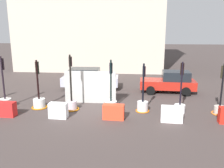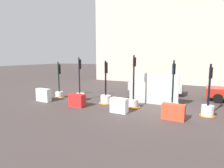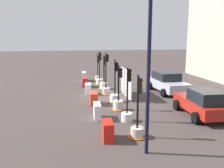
% 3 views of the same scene
% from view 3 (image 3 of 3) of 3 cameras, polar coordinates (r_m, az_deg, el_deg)
% --- Properties ---
extents(ground_plane, '(120.00, 120.00, 0.00)m').
position_cam_3_polar(ground_plane, '(18.30, -1.27, -3.25)').
color(ground_plane, '#3F3533').
extents(traffic_light_0, '(0.79, 0.79, 2.77)m').
position_cam_3_polar(traffic_light_0, '(25.26, -3.28, 1.81)').
color(traffic_light_0, silver).
rests_on(traffic_light_0, ground_plane).
extents(traffic_light_1, '(0.93, 0.93, 3.12)m').
position_cam_3_polar(traffic_light_1, '(23.31, -2.86, 1.01)').
color(traffic_light_1, silver).
rests_on(traffic_light_1, ground_plane).
extents(traffic_light_2, '(0.94, 0.94, 2.90)m').
position_cam_3_polar(traffic_light_2, '(21.29, -1.83, 0.07)').
color(traffic_light_2, silver).
rests_on(traffic_light_2, ground_plane).
extents(traffic_light_3, '(0.87, 0.87, 3.25)m').
position_cam_3_polar(traffic_light_3, '(19.28, -1.36, -0.94)').
color(traffic_light_3, '#BBA7B0').
rests_on(traffic_light_3, ground_plane).
extents(traffic_light_4, '(0.94, 0.94, 2.96)m').
position_cam_3_polar(traffic_light_4, '(17.14, 0.70, -2.74)').
color(traffic_light_4, silver).
rests_on(traffic_light_4, ground_plane).
extents(traffic_light_5, '(0.80, 0.80, 2.79)m').
position_cam_3_polar(traffic_light_5, '(15.34, 1.51, -4.28)').
color(traffic_light_5, silver).
rests_on(traffic_light_5, ground_plane).
extents(traffic_light_6, '(0.61, 0.61, 2.91)m').
position_cam_3_polar(traffic_light_6, '(13.36, 3.54, -6.29)').
color(traffic_light_6, silver).
rests_on(traffic_light_6, ground_plane).
extents(traffic_light_7, '(0.86, 0.86, 2.86)m').
position_cam_3_polar(traffic_light_7, '(11.39, 5.87, -9.98)').
color(traffic_light_7, '#B9AEA1').
rests_on(traffic_light_7, ground_plane).
extents(construction_barrier_0, '(1.17, 0.44, 0.91)m').
position_cam_3_polar(construction_barrier_0, '(25.33, -6.48, 1.75)').
color(construction_barrier_0, silver).
rests_on(construction_barrier_0, ground_plane).
extents(construction_barrier_1, '(1.07, 0.53, 0.80)m').
position_cam_3_polar(construction_barrier_1, '(22.36, -6.22, 0.38)').
color(construction_barrier_1, red).
rests_on(construction_barrier_1, ground_plane).
extents(construction_barrier_2, '(1.00, 0.50, 0.83)m').
position_cam_3_polar(construction_barrier_2, '(19.49, -5.53, -1.15)').
color(construction_barrier_2, white).
rests_on(construction_barrier_2, ground_plane).
extents(construction_barrier_3, '(1.14, 0.54, 0.80)m').
position_cam_3_polar(construction_barrier_3, '(16.65, -4.24, -3.32)').
color(construction_barrier_3, red).
rests_on(construction_barrier_3, ground_plane).
extents(construction_barrier_4, '(1.10, 0.43, 0.86)m').
position_cam_3_polar(construction_barrier_4, '(13.76, -3.42, -6.28)').
color(construction_barrier_4, white).
rests_on(construction_barrier_4, ground_plane).
extents(construction_barrier_5, '(1.04, 0.50, 0.84)m').
position_cam_3_polar(construction_barrier_5, '(11.10, -1.00, -10.65)').
color(construction_barrier_5, red).
rests_on(construction_barrier_5, ground_plane).
extents(car_silver_hatchback, '(4.45, 2.40, 1.61)m').
position_cam_3_polar(car_silver_hatchback, '(20.55, 12.69, 0.40)').
color(car_silver_hatchback, '#AAABBE').
rests_on(car_silver_hatchback, ground_plane).
extents(car_red_compact, '(4.07, 2.13, 1.61)m').
position_cam_3_polar(car_red_compact, '(14.90, 20.04, -4.12)').
color(car_red_compact, '#A31E15').
rests_on(car_red_compact, ground_plane).
extents(street_lamp_post, '(0.36, 0.36, 6.15)m').
position_cam_3_polar(street_lamp_post, '(9.15, 8.51, 6.17)').
color(street_lamp_post, black).
rests_on(street_lamp_post, ground_plane).
extents(site_fence_panel, '(3.29, 0.50, 2.08)m').
position_cam_3_polar(site_fence_panel, '(18.64, 3.25, 0.10)').
color(site_fence_panel, '#9FA09B').
rests_on(site_fence_panel, ground_plane).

